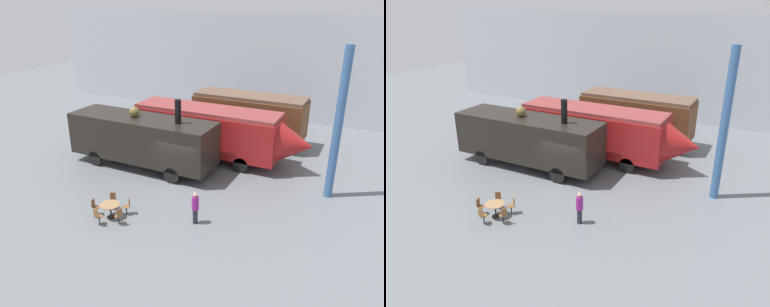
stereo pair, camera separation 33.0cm
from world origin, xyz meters
The scene contains 13 objects.
ground_plane centered at (0.00, 0.00, 0.00)m, with size 80.00×80.00×0.00m, color slate.
backdrop_wall centered at (0.00, 15.55, 4.50)m, with size 44.00×0.15×9.00m.
passenger_coach_wooden centered at (1.32, 8.47, 2.15)m, with size 8.09×2.73×3.63m.
streamlined_locomotive centered at (0.55, 4.40, 2.00)m, with size 11.79×2.79×3.43m.
steam_locomotive centered at (-3.17, 1.16, 1.95)m, with size 9.46×2.74×4.68m.
cafe_table_near centered at (-1.14, -4.71, 0.58)m, with size 0.95×0.95×0.72m.
cafe_chair_0 centered at (-0.57, -4.08, 0.51)m, with size 0.40×0.40×0.87m.
cafe_chair_1 centered at (-1.56, -3.98, 0.51)m, with size 0.39×0.40×0.87m.
cafe_chair_2 centered at (-1.97, -4.89, 0.51)m, with size 0.38×0.36×0.87m.
cafe_chair_3 centered at (-1.22, -5.55, 0.51)m, with size 0.36×0.37×0.87m.
cafe_chair_4 centered at (-0.36, -5.05, 0.51)m, with size 0.40×0.38×0.87m.
visitor_person centered at (2.78, -3.30, 0.88)m, with size 0.34×0.34×1.63m.
support_pillar centered at (8.00, 2.40, 4.00)m, with size 0.44×0.44×8.00m.
Camera 2 is at (9.90, -16.88, 9.83)m, focal length 35.00 mm.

